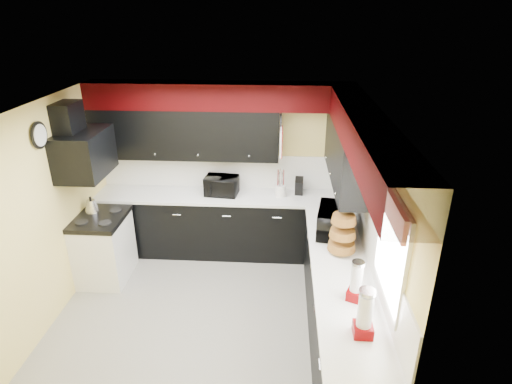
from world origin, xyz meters
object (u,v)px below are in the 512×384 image
at_px(knife_block, 299,186).
at_px(kettle, 91,206).
at_px(toaster_oven, 221,186).
at_px(microwave, 335,221).
at_px(utensil_crock, 280,190).

xyz_separation_m(knife_block, kettle, (-2.75, -0.68, -0.06)).
xyz_separation_m(toaster_oven, microwave, (1.49, -1.04, 0.03)).
distance_m(utensil_crock, knife_block, 0.27).
height_order(microwave, knife_block, microwave).
relative_size(toaster_oven, microwave, 0.78).
height_order(toaster_oven, knife_block, toaster_oven).
bearing_deg(toaster_oven, microwave, -28.50).
bearing_deg(utensil_crock, toaster_oven, 179.55).
bearing_deg(knife_block, microwave, -66.62).
height_order(utensil_crock, kettle, utensil_crock).
bearing_deg(toaster_oven, kettle, -152.87).
distance_m(toaster_oven, microwave, 1.82).
xyz_separation_m(microwave, knife_block, (-0.39, 1.10, -0.04)).
xyz_separation_m(microwave, kettle, (-3.14, 0.42, -0.10)).
height_order(utensil_crock, knife_block, knife_block).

